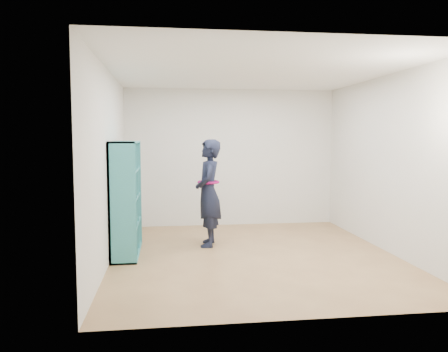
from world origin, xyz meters
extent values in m
plane|color=olive|center=(0.00, 0.00, 0.00)|extent=(4.50, 4.50, 0.00)
plane|color=white|center=(0.00, 0.00, 2.60)|extent=(4.50, 4.50, 0.00)
cube|color=silver|center=(-2.00, 0.00, 1.30)|extent=(0.02, 4.50, 2.60)
cube|color=silver|center=(2.00, 0.00, 1.30)|extent=(0.02, 4.50, 2.60)
cube|color=silver|center=(0.00, 2.25, 1.30)|extent=(4.00, 0.02, 2.60)
cube|color=silver|center=(0.00, -2.25, 1.30)|extent=(4.00, 0.02, 2.60)
cube|color=teal|center=(-1.81, -0.24, 0.82)|extent=(0.36, 0.03, 1.63)
cube|color=teal|center=(-1.81, 0.96, 0.82)|extent=(0.36, 0.03, 1.63)
cube|color=teal|center=(-1.81, 0.36, 0.01)|extent=(0.36, 1.23, 0.03)
cube|color=teal|center=(-1.81, 0.36, 1.62)|extent=(0.36, 1.23, 0.03)
cube|color=teal|center=(-1.98, 0.36, 0.82)|extent=(0.03, 1.23, 1.63)
cube|color=teal|center=(-1.81, 0.16, 0.82)|extent=(0.33, 0.03, 1.58)
cube|color=teal|center=(-1.81, 0.55, 0.82)|extent=(0.33, 0.03, 1.58)
cube|color=teal|center=(-1.81, 0.36, 0.42)|extent=(0.33, 1.17, 0.03)
cube|color=teal|center=(-1.81, 0.36, 0.82)|extent=(0.33, 1.17, 0.03)
cube|color=teal|center=(-1.81, 0.36, 1.21)|extent=(0.33, 1.17, 0.03)
cube|color=beige|center=(-1.79, -0.04, 0.08)|extent=(0.22, 0.14, 0.09)
cube|color=black|center=(-1.78, -0.10, 0.55)|extent=(0.18, 0.16, 0.24)
cube|color=maroon|center=(-1.78, -0.10, 0.98)|extent=(0.18, 0.16, 0.31)
cube|color=silver|center=(-1.79, -0.04, 1.25)|extent=(0.22, 0.14, 0.06)
cube|color=navy|center=(-1.78, 0.30, 0.16)|extent=(0.18, 0.16, 0.24)
cube|color=brown|center=(-1.78, 0.30, 0.56)|extent=(0.18, 0.16, 0.24)
cube|color=#BFB28C|center=(-1.79, 0.35, 0.87)|extent=(0.22, 0.14, 0.09)
cube|color=#26594C|center=(-1.78, 0.30, 1.33)|extent=(0.18, 0.16, 0.22)
cube|color=beige|center=(-1.78, 0.69, 0.16)|extent=(0.18, 0.16, 0.25)
cube|color=black|center=(-1.79, 0.74, 0.46)|extent=(0.22, 0.14, 0.06)
cube|color=maroon|center=(-1.78, 0.69, 0.94)|extent=(0.18, 0.16, 0.22)
cube|color=silver|center=(-1.78, 0.69, 1.34)|extent=(0.18, 0.16, 0.24)
imported|color=black|center=(-0.59, 0.66, 0.83)|extent=(0.47, 0.65, 1.66)
torus|color=#920B56|center=(-0.59, 0.66, 1.00)|extent=(0.38, 0.38, 0.04)
cube|color=silver|center=(-0.73, 0.77, 0.94)|extent=(0.02, 0.11, 0.14)
cube|color=black|center=(-0.73, 0.77, 0.94)|extent=(0.02, 0.10, 0.13)
camera|label=1|loc=(-1.22, -6.03, 1.68)|focal=35.00mm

